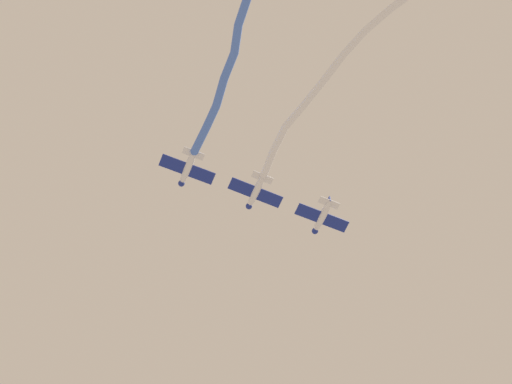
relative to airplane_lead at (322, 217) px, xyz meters
The scene contains 5 objects.
airplane_lead is the anchor object (origin of this frame).
airplane_left_wing 7.54m from the airplane_lead, 17.75° to the right, with size 5.91×4.52×1.46m.
smoke_trail_left_wing 15.80m from the airplane_lead, 55.79° to the left, with size 3.39×27.40×3.77m.
airplane_right_wing 15.06m from the airplane_lead, 17.75° to the right, with size 5.91×4.52×1.46m.
smoke_trail_right_wing 18.17m from the airplane_lead, 16.47° to the left, with size 6.48×16.14×2.01m.
Camera 1 is at (20.63, 28.93, 1.85)m, focal length 56.77 mm.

